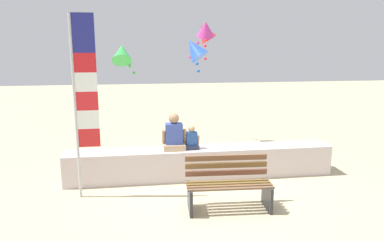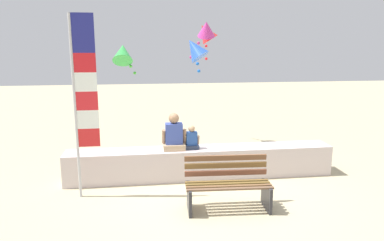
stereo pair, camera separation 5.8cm
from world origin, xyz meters
name	(u,v)px [view 2 (the right image)]	position (x,y,z in m)	size (l,w,h in m)	color
ground_plane	(208,193)	(0.00, 0.00, 0.00)	(40.00, 40.00, 0.00)	#C1B38B
seawall_ledge	(201,163)	(0.00, 0.85, 0.32)	(5.60, 0.60, 0.64)	beige
park_bench	(228,186)	(0.21, -0.69, 0.41)	(1.48, 0.68, 0.88)	brown
person_adult	(174,135)	(-0.57, 0.85, 0.94)	(0.50, 0.37, 0.77)	tan
person_child	(192,140)	(-0.20, 0.85, 0.84)	(0.32, 0.24, 0.50)	#293348
flag_banner	(82,92)	(-2.25, 0.15, 1.96)	(0.43, 0.05, 3.31)	#B7B7BC
kite_green	(123,53)	(-1.68, 3.56, 2.56)	(0.62, 0.75, 0.95)	green
kite_magenta	(206,29)	(0.49, 3.13, 3.17)	(0.70, 0.64, 1.03)	#DB3D9E
kite_red	(206,33)	(0.57, 3.61, 3.09)	(0.72, 0.73, 1.08)	red
kite_blue	(195,49)	(0.04, 2.09, 2.68)	(0.80, 0.72, 0.91)	blue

